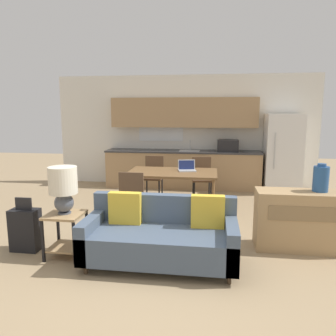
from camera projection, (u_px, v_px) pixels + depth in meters
The scene contains 15 objects.
ground_plane at pixel (146, 270), 3.82m from camera, with size 20.00×20.00×0.00m, color #9E8460.
wall_back at pixel (184, 131), 8.10m from camera, with size 6.40×0.07×2.70m.
kitchen_counter at pixel (184, 153), 7.89m from camera, with size 3.70×0.65×2.15m.
refrigerator at pixel (283, 153), 7.47m from camera, with size 0.80×0.74×1.77m.
dining_table at pixel (172, 174), 6.04m from camera, with size 1.63×0.99×0.73m.
couch at pixel (161, 236), 3.95m from camera, with size 1.81×0.80×0.83m.
side_table at pixel (65, 228), 4.12m from camera, with size 0.44×0.44×0.56m.
table_lamp at pixel (63, 186), 4.04m from camera, with size 0.35×0.35×0.59m.
credenza at pixel (304, 220), 4.34m from camera, with size 1.26×0.46×0.79m.
vase at pixel (321, 179), 4.25m from camera, with size 0.20×0.20×0.37m.
dining_chair_far_left at pixel (153, 175), 6.98m from camera, with size 0.43×0.43×0.88m.
dining_chair_near_left at pixel (134, 195), 5.30m from camera, with size 0.43×0.43×0.88m.
dining_chair_far_right at pixel (202, 176), 6.81m from camera, with size 0.47×0.47×0.88m.
laptop at pixel (187, 168), 6.12m from camera, with size 0.37×0.32×0.20m.
suitcase at pixel (26, 229), 4.31m from camera, with size 0.37×0.22×0.72m.
Camera 1 is at (0.75, -3.49, 1.82)m, focal length 35.00 mm.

